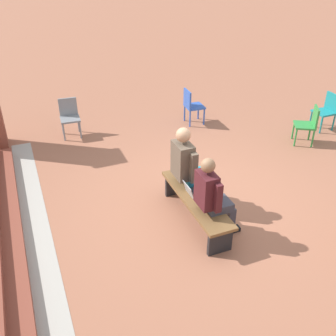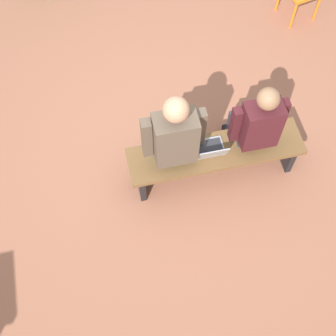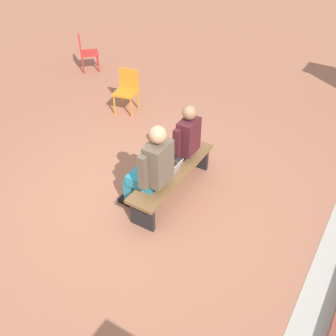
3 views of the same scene
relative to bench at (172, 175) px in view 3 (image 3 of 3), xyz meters
name	(u,v)px [view 3 (image 3 of 3)]	position (x,y,z in m)	size (l,w,h in m)	color
ground_plane	(140,201)	(0.39, -0.32, -0.35)	(60.00, 60.00, 0.00)	#9E6047
concrete_strip	(333,257)	(0.00, 2.39, -0.35)	(7.65, 0.40, 0.01)	#A8A399
bench	(172,175)	(0.00, 0.00, 0.00)	(1.80, 0.44, 0.45)	brown
person_student	(182,141)	(-0.39, -0.07, 0.36)	(0.54, 0.68, 1.34)	#383842
person_adult	(151,168)	(0.44, -0.07, 0.40)	(0.60, 0.76, 1.44)	teal
laptop	(171,171)	(0.08, 0.01, 0.15)	(0.32, 0.29, 0.21)	#9EA0A5
plastic_chair_far_left	(127,88)	(-1.78, -2.11, 0.13)	(0.50, 0.50, 0.84)	orange
plastic_chair_near_bench_right	(86,51)	(-2.86, -4.11, 0.13)	(0.59, 0.59, 0.84)	red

